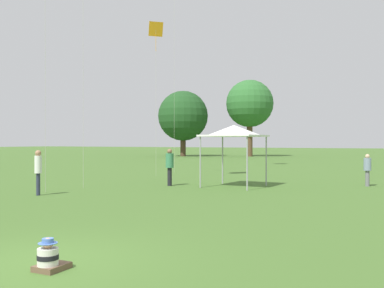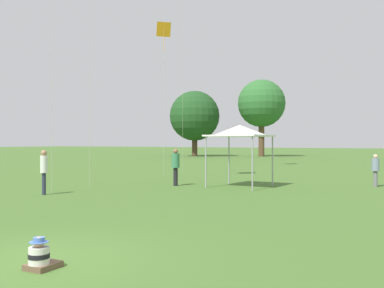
# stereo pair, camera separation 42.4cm
# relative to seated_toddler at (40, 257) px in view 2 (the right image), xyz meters

# --- Properties ---
(ground_plane) EXTENTS (300.00, 300.00, 0.00)m
(ground_plane) POSITION_rel_seated_toddler_xyz_m (-0.53, 0.31, -0.22)
(ground_plane) COLOR #426628
(seated_toddler) EXTENTS (0.45, 0.56, 0.57)m
(seated_toddler) POSITION_rel_seated_toddler_xyz_m (0.00, 0.00, 0.00)
(seated_toddler) COLOR brown
(seated_toddler) RESTS_ON ground
(person_standing_1) EXTENTS (0.31, 0.31, 1.85)m
(person_standing_1) POSITION_rel_seated_toddler_xyz_m (-8.31, 7.79, 0.92)
(person_standing_1) COLOR #282D42
(person_standing_1) RESTS_ON ground
(person_standing_2) EXTENTS (0.46, 0.46, 1.59)m
(person_standing_2) POSITION_rel_seated_toddler_xyz_m (3.30, 17.85, 0.72)
(person_standing_2) COLOR slate
(person_standing_2) RESTS_ON ground
(person_standing_4) EXTENTS (0.45, 0.45, 1.84)m
(person_standing_4) POSITION_rel_seated_toddler_xyz_m (-5.49, 13.68, 0.87)
(person_standing_4) COLOR black
(person_standing_4) RESTS_ON ground
(canopy_tent) EXTENTS (2.81, 2.81, 3.01)m
(canopy_tent) POSITION_rel_seated_toddler_xyz_m (-2.46, 14.68, 2.48)
(canopy_tent) COLOR white
(canopy_tent) RESTS_ON ground
(kite_1) EXTENTS (0.84, 0.84, 9.76)m
(kite_1) POSITION_rel_seated_toddler_xyz_m (-9.32, 18.59, 8.78)
(kite_1) COLOR orange
(kite_1) RESTS_ON ground
(distant_tree_0) EXTENTS (7.49, 7.49, 9.82)m
(distant_tree_0) POSITION_rel_seated_toddler_xyz_m (-26.15, 53.68, 5.82)
(distant_tree_0) COLOR #473323
(distant_tree_0) RESTS_ON ground
(distant_tree_1) EXTENTS (7.00, 7.00, 11.36)m
(distant_tree_1) POSITION_rel_seated_toddler_xyz_m (-16.97, 57.45, 7.57)
(distant_tree_1) COLOR brown
(distant_tree_1) RESTS_ON ground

